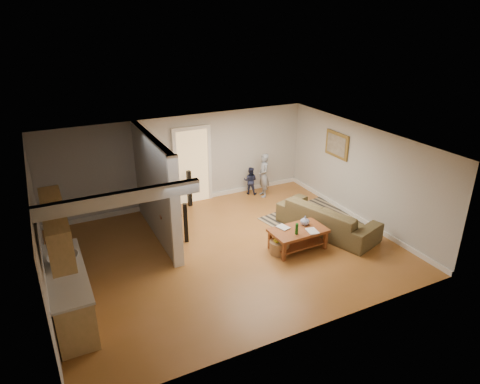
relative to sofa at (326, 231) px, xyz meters
name	(u,v)px	position (x,y,z in m)	size (l,w,h in m)	color
ground	(228,251)	(-2.60, 0.24, 0.00)	(7.50, 7.50, 0.00)	brown
room_shell	(173,194)	(-3.67, 0.66, 1.46)	(7.54, 6.02, 2.52)	beige
area_rug	(318,218)	(0.23, 0.67, 0.01)	(2.59, 1.89, 0.01)	black
sofa	(326,231)	(0.00, 0.00, 0.00)	(2.51, 0.98, 0.73)	#433B21
coffee_table	(298,233)	(-1.10, -0.38, 0.39)	(1.28, 0.76, 0.75)	maroon
tv_console	(168,207)	(-3.54, 1.55, 0.74)	(0.71, 1.36, 1.12)	maroon
speaker_left	(186,223)	(-3.29, 1.06, 0.49)	(0.10, 0.10, 0.98)	black
speaker_right	(189,188)	(-2.51, 2.94, 0.52)	(0.10, 0.10, 1.04)	black
toy_basket	(280,246)	(-1.58, -0.36, 0.17)	(0.45, 0.45, 0.40)	#9E7844
child	(263,196)	(-0.33, 2.62, 0.00)	(0.47, 0.31, 1.30)	gray
toddler	(250,194)	(-0.60, 2.94, 0.00)	(0.41, 0.32, 0.84)	#1E233E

